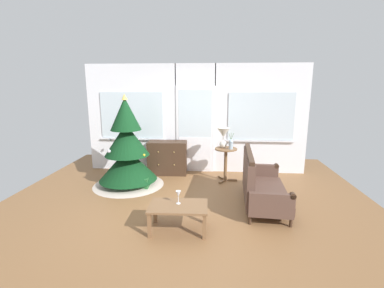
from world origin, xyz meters
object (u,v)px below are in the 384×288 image
at_px(settee_sofa, 259,184).
at_px(flower_vase, 231,144).
at_px(wine_glass, 178,194).
at_px(table_lamp, 223,135).
at_px(side_table, 226,158).
at_px(christmas_tree, 127,153).
at_px(dresser_cabinet, 167,158).
at_px(coffee_table, 178,209).
at_px(gift_box, 143,183).

height_order(settee_sofa, flower_vase, flower_vase).
bearing_deg(wine_glass, settee_sofa, 35.62).
bearing_deg(settee_sofa, table_lamp, 116.00).
bearing_deg(table_lamp, side_table, -33.69).
relative_size(christmas_tree, table_lamp, 4.32).
bearing_deg(dresser_cabinet, settee_sofa, -39.92).
relative_size(side_table, table_lamp, 1.66).
bearing_deg(wine_glass, coffee_table, -85.44).
distance_m(christmas_tree, gift_box, 0.71).
bearing_deg(dresser_cabinet, flower_vase, -17.25).
height_order(wine_glass, gift_box, wine_glass).
relative_size(settee_sofa, coffee_table, 1.91).
bearing_deg(coffee_table, dresser_cabinet, 103.07).
distance_m(christmas_tree, settee_sofa, 2.71).
bearing_deg(flower_vase, gift_box, -162.78).
xyz_separation_m(christmas_tree, table_lamp, (1.98, 0.46, 0.33)).
relative_size(flower_vase, gift_box, 1.53).
relative_size(christmas_tree, settee_sofa, 1.16).
relative_size(dresser_cabinet, settee_sofa, 0.56).
distance_m(settee_sofa, wine_glass, 1.60).
xyz_separation_m(christmas_tree, gift_box, (0.36, -0.19, -0.58)).
xyz_separation_m(wine_glass, gift_box, (-0.92, 1.51, -0.41)).
relative_size(settee_sofa, flower_vase, 4.67).
distance_m(dresser_cabinet, gift_box, 1.09).
bearing_deg(gift_box, wine_glass, -58.46).
bearing_deg(christmas_tree, flower_vase, 9.50).
relative_size(christmas_tree, coffee_table, 2.22).
distance_m(dresser_cabinet, table_lamp, 1.47).
bearing_deg(flower_vase, table_lamp, 147.99).
xyz_separation_m(dresser_cabinet, wine_glass, (0.59, -2.51, 0.14)).
bearing_deg(coffee_table, side_table, 70.89).
distance_m(settee_sofa, table_lamp, 1.51).
bearing_deg(flower_vase, side_table, 149.04).
bearing_deg(flower_vase, christmas_tree, -170.50).
bearing_deg(wine_glass, flower_vase, 67.40).
distance_m(coffee_table, wine_glass, 0.21).
bearing_deg(gift_box, flower_vase, 17.22).
height_order(dresser_cabinet, gift_box, dresser_cabinet).
distance_m(christmas_tree, wine_glass, 2.14).
distance_m(side_table, flower_vase, 0.35).
height_order(table_lamp, coffee_table, table_lamp).
bearing_deg(settee_sofa, wine_glass, -144.38).
height_order(dresser_cabinet, wine_glass, dresser_cabinet).
height_order(table_lamp, gift_box, table_lamp).
height_order(settee_sofa, wine_glass, settee_sofa).
relative_size(wine_glass, gift_box, 0.85).
xyz_separation_m(settee_sofa, coffee_table, (-1.29, -0.98, -0.05)).
bearing_deg(table_lamp, wine_glass, -107.89).
xyz_separation_m(christmas_tree, side_table, (2.04, 0.42, -0.17)).
xyz_separation_m(table_lamp, flower_vase, (0.16, -0.10, -0.17)).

